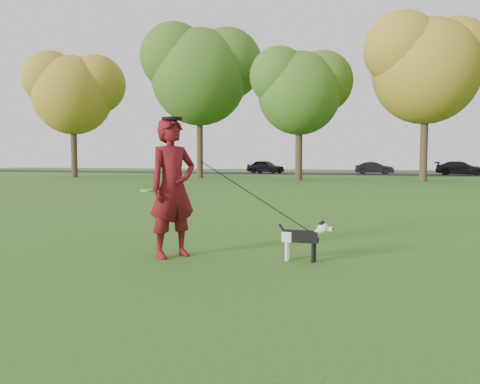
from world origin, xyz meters
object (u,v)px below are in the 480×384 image
(car_left, at_px, (266,167))
(car_right, at_px, (461,168))
(man, at_px, (173,188))
(dog, at_px, (305,236))
(car_mid, at_px, (374,168))

(car_left, relative_size, car_right, 0.92)
(car_right, bearing_deg, car_left, 102.28)
(man, distance_m, car_right, 40.89)
(car_right, bearing_deg, man, -179.72)
(man, height_order, dog, man)
(dog, relative_size, car_right, 0.18)
(man, distance_m, car_mid, 40.01)
(man, height_order, car_mid, man)
(car_left, xyz_separation_m, car_mid, (10.69, 0.00, -0.08))
(man, height_order, car_right, man)
(car_left, distance_m, car_right, 18.18)
(car_mid, xyz_separation_m, car_right, (7.50, 0.00, 0.04))
(car_mid, bearing_deg, man, 169.66)
(man, relative_size, car_left, 0.52)
(man, height_order, car_left, man)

